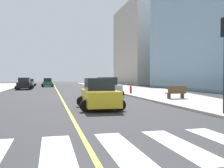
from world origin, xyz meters
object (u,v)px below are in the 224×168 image
object	(u,v)px
car_black_second	(25,84)
car_yellow_fourth	(99,94)
car_silver_third	(107,87)
car_white_fifth	(30,83)
fire_hydrant	(131,89)
car_green_nearest	(48,83)
park_bench	(176,92)

from	to	relation	value
car_black_second	car_yellow_fourth	distance (m)	28.89
car_silver_third	car_white_fifth	xyz separation A→B (m)	(-10.16, 32.75, -0.18)
car_silver_third	fire_hydrant	bearing A→B (deg)	-146.81
car_yellow_fourth	car_green_nearest	bearing A→B (deg)	-82.70
car_yellow_fourth	fire_hydrant	world-z (taller)	car_yellow_fourth
car_black_second	park_bench	bearing A→B (deg)	-56.14
car_silver_third	park_bench	size ratio (longest dim) A/B	2.51
park_bench	car_silver_third	bearing A→B (deg)	36.24
car_silver_third	car_white_fifth	size ratio (longest dim) A/B	1.22
car_white_fifth	car_black_second	bearing A→B (deg)	-87.82
car_yellow_fourth	park_bench	world-z (taller)	car_yellow_fourth
car_black_second	car_white_fifth	world-z (taller)	car_black_second
park_bench	fire_hydrant	size ratio (longest dim) A/B	2.05
car_green_nearest	car_black_second	bearing A→B (deg)	-109.99
car_green_nearest	car_black_second	world-z (taller)	car_black_second
car_silver_third	park_bench	bearing A→B (deg)	128.71
car_silver_third	car_yellow_fourth	bearing A→B (deg)	74.09
car_black_second	park_bench	world-z (taller)	car_black_second
car_green_nearest	car_silver_third	xyz separation A→B (m)	(6.46, -28.54, 0.10)
car_black_second	car_yellow_fourth	world-z (taller)	car_yellow_fourth
car_yellow_fourth	park_bench	bearing A→B (deg)	-148.83
car_yellow_fourth	park_bench	xyz separation A→B (m)	(7.78, 4.34, -0.24)
car_white_fifth	car_silver_third	bearing A→B (deg)	-71.02
car_black_second	car_white_fifth	size ratio (longest dim) A/B	1.18
car_white_fifth	fire_hydrant	world-z (taller)	car_white_fifth
car_green_nearest	car_black_second	size ratio (longest dim) A/B	0.93
car_green_nearest	park_bench	xyz separation A→B (m)	(11.38, -34.57, -0.17)
park_bench	fire_hydrant	distance (m)	8.42
car_green_nearest	car_yellow_fourth	distance (m)	39.08
car_black_second	car_yellow_fourth	size ratio (longest dim) A/B	0.98
park_bench	fire_hydrant	world-z (taller)	park_bench
car_green_nearest	car_silver_third	distance (m)	29.26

